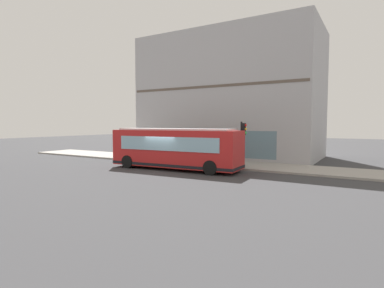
% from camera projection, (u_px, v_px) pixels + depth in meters
% --- Properties ---
extents(ground, '(120.00, 120.00, 0.00)m').
position_uv_depth(ground, '(166.00, 170.00, 22.78)').
color(ground, '#38383A').
extents(sidewalk_curb, '(4.38, 40.00, 0.15)m').
position_uv_depth(sidewalk_curb, '(198.00, 162.00, 26.88)').
color(sidewalk_curb, '#9E9991').
rests_on(sidewalk_curb, ground).
extents(building_corner, '(9.23, 17.97, 12.49)m').
position_uv_depth(building_corner, '(230.00, 97.00, 32.28)').
color(building_corner, '#A8A8AD').
rests_on(building_corner, ground).
extents(city_bus_nearside, '(3.07, 10.16, 3.07)m').
position_uv_depth(city_bus_nearside, '(175.00, 149.00, 22.91)').
color(city_bus_nearside, red).
rests_on(city_bus_nearside, ground).
extents(traffic_light_near_corner, '(0.32, 0.49, 3.43)m').
position_uv_depth(traffic_light_near_corner, '(243.00, 136.00, 22.73)').
color(traffic_light_near_corner, black).
rests_on(traffic_light_near_corner, sidewalk_curb).
extents(fire_hydrant, '(0.35, 0.35, 0.74)m').
position_uv_depth(fire_hydrant, '(213.00, 157.00, 26.81)').
color(fire_hydrant, yellow).
rests_on(fire_hydrant, sidewalk_curb).
extents(pedestrian_walking_along_curb, '(0.32, 0.32, 1.54)m').
position_uv_depth(pedestrian_walking_along_curb, '(230.00, 152.00, 25.62)').
color(pedestrian_walking_along_curb, black).
rests_on(pedestrian_walking_along_curb, sidewalk_curb).
extents(pedestrian_near_building_entrance, '(0.32, 0.32, 1.69)m').
position_uv_depth(pedestrian_near_building_entrance, '(186.00, 151.00, 26.15)').
color(pedestrian_near_building_entrance, black).
rests_on(pedestrian_near_building_entrance, sidewalk_curb).
extents(pedestrian_near_hydrant, '(0.32, 0.32, 1.57)m').
position_uv_depth(pedestrian_near_hydrant, '(196.00, 152.00, 25.84)').
color(pedestrian_near_hydrant, '#8C3F8C').
rests_on(pedestrian_near_hydrant, sidewalk_curb).
extents(pedestrian_by_light_pole, '(0.32, 0.32, 1.64)m').
position_uv_depth(pedestrian_by_light_pole, '(144.00, 149.00, 28.82)').
color(pedestrian_by_light_pole, '#B23338').
rests_on(pedestrian_by_light_pole, sidewalk_curb).
extents(newspaper_vending_box, '(0.44, 0.42, 0.90)m').
position_uv_depth(newspaper_vending_box, '(165.00, 152.00, 30.06)').
color(newspaper_vending_box, '#BF3F19').
rests_on(newspaper_vending_box, sidewalk_curb).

